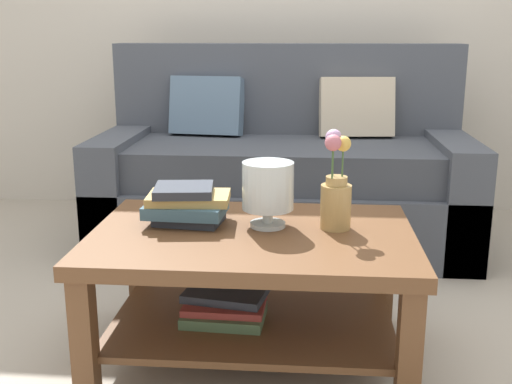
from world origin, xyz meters
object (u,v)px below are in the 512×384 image
object	(u,v)px
coffee_table	(250,269)
couch	(284,176)
glass_hurricane_vase	(268,188)
flower_pitcher	(336,192)
book_stack_main	(187,204)

from	to	relation	value
coffee_table	couch	bearing A→B (deg)	87.30
glass_hurricane_vase	flower_pitcher	size ratio (longest dim) A/B	0.67
coffee_table	flower_pitcher	xyz separation A→B (m)	(0.29, 0.06, 0.27)
flower_pitcher	book_stack_main	bearing A→B (deg)	177.73
couch	glass_hurricane_vase	xyz separation A→B (m)	(-0.01, -1.25, 0.25)
couch	glass_hurricane_vase	size ratio (longest dim) A/B	8.52
book_stack_main	flower_pitcher	distance (m)	0.52
book_stack_main	flower_pitcher	bearing A→B (deg)	-2.27
coffee_table	book_stack_main	size ratio (longest dim) A/B	3.66
couch	book_stack_main	distance (m)	1.28
book_stack_main	flower_pitcher	xyz separation A→B (m)	(0.52, -0.02, 0.06)
glass_hurricane_vase	flower_pitcher	xyz separation A→B (m)	(0.23, -0.00, -0.01)
coffee_table	glass_hurricane_vase	distance (m)	0.29
coffee_table	book_stack_main	world-z (taller)	book_stack_main
book_stack_main	flower_pitcher	world-z (taller)	flower_pitcher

